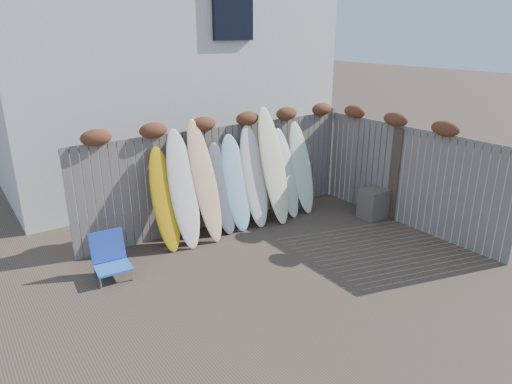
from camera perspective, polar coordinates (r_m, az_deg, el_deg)
ground at (r=7.80m, az=5.12°, el=-9.38°), size 80.00×80.00×0.00m
back_fence at (r=9.18m, az=-3.97°, el=3.20°), size 6.05×0.28×2.24m
right_fence at (r=9.58m, az=18.25°, el=2.68°), size 0.28×4.40×2.24m
house at (r=12.70m, az=-12.45°, el=16.58°), size 8.50×5.50×6.33m
beach_chair at (r=7.76m, az=-17.78°, el=-7.69°), size 0.59×0.62×0.72m
wooden_crate at (r=9.94m, az=14.46°, el=-1.40°), size 0.54×0.45×0.62m
lattice_panel at (r=10.15m, az=14.95°, el=2.89°), size 0.24×1.29×1.94m
surfboard_0 at (r=8.27m, az=-11.34°, el=-0.94°), size 0.50×0.68×1.84m
surfboard_1 at (r=8.33m, az=-9.09°, el=0.35°), size 0.57×0.78×2.12m
surfboard_2 at (r=8.51m, az=-6.45°, el=1.34°), size 0.58×0.84×2.24m
surfboard_3 at (r=8.84m, az=-4.31°, el=0.42°), size 0.54×0.65×1.75m
surfboard_4 at (r=8.97m, az=-2.55°, el=1.14°), size 0.59×0.70×1.87m
surfboard_5 at (r=9.14m, az=-0.25°, el=1.96°), size 0.59×0.76×2.00m
surfboard_6 at (r=9.28m, az=2.18°, el=3.27°), size 0.55×0.82×2.33m
surfboard_7 at (r=9.62m, az=3.79°, el=2.34°), size 0.56×0.70×1.85m
surfboard_8 at (r=9.90m, az=5.70°, el=3.06°), size 0.53×0.70×1.93m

